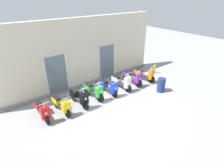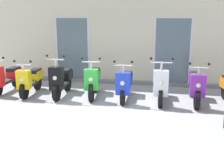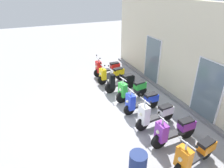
{
  "view_description": "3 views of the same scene",
  "coord_description": "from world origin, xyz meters",
  "px_view_note": "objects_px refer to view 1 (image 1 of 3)",
  "views": [
    {
      "loc": [
        -4.91,
        -5.97,
        5.31
      ],
      "look_at": [
        0.45,
        0.95,
        0.79
      ],
      "focal_mm": 28.57,
      "sensor_mm": 36.0,
      "label": 1
    },
    {
      "loc": [
        1.64,
        -6.41,
        2.38
      ],
      "look_at": [
        0.14,
        1.0,
        0.51
      ],
      "focal_mm": 45.04,
      "sensor_mm": 36.0,
      "label": 2
    },
    {
      "loc": [
        6.11,
        -2.38,
        4.59
      ],
      "look_at": [
        -0.72,
        0.55,
        0.83
      ],
      "focal_mm": 31.72,
      "sensor_mm": 36.0,
      "label": 3
    }
  ],
  "objects_px": {
    "scooter_white": "(122,82)",
    "scooter_orange": "(145,74)",
    "curb_bollard": "(155,69)",
    "scooter_yellow": "(61,105)",
    "scooter_blue": "(109,87)",
    "scooter_red": "(42,110)",
    "scooter_black": "(79,97)",
    "scooter_green": "(94,91)",
    "scooter_purple": "(133,78)",
    "trash_bin": "(161,85)"
  },
  "relations": [
    {
      "from": "scooter_purple",
      "to": "trash_bin",
      "type": "relative_size",
      "value": 1.94
    },
    {
      "from": "scooter_blue",
      "to": "scooter_black",
      "type": "bearing_deg",
      "value": -179.06
    },
    {
      "from": "scooter_yellow",
      "to": "scooter_white",
      "type": "distance_m",
      "value": 3.88
    },
    {
      "from": "scooter_red",
      "to": "scooter_black",
      "type": "distance_m",
      "value": 1.89
    },
    {
      "from": "scooter_red",
      "to": "scooter_green",
      "type": "distance_m",
      "value": 2.83
    },
    {
      "from": "scooter_green",
      "to": "scooter_purple",
      "type": "distance_m",
      "value": 2.9
    },
    {
      "from": "scooter_orange",
      "to": "curb_bollard",
      "type": "relative_size",
      "value": 2.32
    },
    {
      "from": "scooter_red",
      "to": "scooter_purple",
      "type": "relative_size",
      "value": 0.96
    },
    {
      "from": "scooter_black",
      "to": "trash_bin",
      "type": "distance_m",
      "value": 4.83
    },
    {
      "from": "scooter_black",
      "to": "scooter_white",
      "type": "relative_size",
      "value": 0.98
    },
    {
      "from": "scooter_black",
      "to": "scooter_white",
      "type": "height_order",
      "value": "scooter_white"
    },
    {
      "from": "scooter_red",
      "to": "curb_bollard",
      "type": "bearing_deg",
      "value": 1.8
    },
    {
      "from": "scooter_red",
      "to": "scooter_black",
      "type": "xyz_separation_m",
      "value": [
        1.89,
        -0.11,
        0.03
      ]
    },
    {
      "from": "scooter_purple",
      "to": "trash_bin",
      "type": "height_order",
      "value": "scooter_purple"
    },
    {
      "from": "scooter_black",
      "to": "scooter_white",
      "type": "distance_m",
      "value": 2.88
    },
    {
      "from": "scooter_red",
      "to": "curb_bollard",
      "type": "height_order",
      "value": "scooter_red"
    },
    {
      "from": "scooter_blue",
      "to": "trash_bin",
      "type": "distance_m",
      "value": 3.12
    },
    {
      "from": "scooter_blue",
      "to": "scooter_purple",
      "type": "xyz_separation_m",
      "value": [
        1.94,
        0.04,
        0.01
      ]
    },
    {
      "from": "scooter_purple",
      "to": "scooter_black",
      "type": "bearing_deg",
      "value": -178.92
    },
    {
      "from": "curb_bollard",
      "to": "scooter_red",
      "type": "bearing_deg",
      "value": -178.2
    },
    {
      "from": "trash_bin",
      "to": "curb_bollard",
      "type": "distance_m",
      "value": 2.69
    },
    {
      "from": "scooter_black",
      "to": "trash_bin",
      "type": "relative_size",
      "value": 1.87
    },
    {
      "from": "trash_bin",
      "to": "scooter_white",
      "type": "bearing_deg",
      "value": 135.42
    },
    {
      "from": "scooter_black",
      "to": "scooter_orange",
      "type": "relative_size",
      "value": 0.98
    },
    {
      "from": "scooter_green",
      "to": "scooter_purple",
      "type": "height_order",
      "value": "scooter_green"
    },
    {
      "from": "scooter_green",
      "to": "scooter_orange",
      "type": "xyz_separation_m",
      "value": [
        3.9,
        -0.16,
        -0.02
      ]
    },
    {
      "from": "scooter_green",
      "to": "scooter_blue",
      "type": "height_order",
      "value": "scooter_green"
    },
    {
      "from": "trash_bin",
      "to": "scooter_purple",
      "type": "bearing_deg",
      "value": 112.24
    },
    {
      "from": "scooter_black",
      "to": "scooter_white",
      "type": "xyz_separation_m",
      "value": [
        2.88,
        0.0,
        0.0
      ]
    },
    {
      "from": "scooter_blue",
      "to": "scooter_purple",
      "type": "distance_m",
      "value": 1.94
    },
    {
      "from": "scooter_black",
      "to": "scooter_orange",
      "type": "xyz_separation_m",
      "value": [
        4.84,
        -0.03,
        -0.02
      ]
    },
    {
      "from": "scooter_yellow",
      "to": "scooter_blue",
      "type": "bearing_deg",
      "value": 0.81
    },
    {
      "from": "scooter_orange",
      "to": "scooter_black",
      "type": "bearing_deg",
      "value": 179.64
    },
    {
      "from": "scooter_green",
      "to": "scooter_blue",
      "type": "xyz_separation_m",
      "value": [
        0.96,
        -0.1,
        -0.02
      ]
    },
    {
      "from": "scooter_white",
      "to": "curb_bollard",
      "type": "xyz_separation_m",
      "value": [
        3.46,
        0.36,
        -0.14
      ]
    },
    {
      "from": "scooter_black",
      "to": "scooter_green",
      "type": "height_order",
      "value": "scooter_black"
    },
    {
      "from": "trash_bin",
      "to": "scooter_orange",
      "type": "bearing_deg",
      "value": 79.61
    },
    {
      "from": "scooter_blue",
      "to": "scooter_white",
      "type": "xyz_separation_m",
      "value": [
        0.98,
        -0.03,
        0.02
      ]
    },
    {
      "from": "scooter_red",
      "to": "scooter_blue",
      "type": "relative_size",
      "value": 1.01
    },
    {
      "from": "scooter_purple",
      "to": "trash_bin",
      "type": "xyz_separation_m",
      "value": [
        0.7,
        -1.71,
        -0.05
      ]
    },
    {
      "from": "scooter_yellow",
      "to": "trash_bin",
      "type": "height_order",
      "value": "scooter_yellow"
    },
    {
      "from": "scooter_red",
      "to": "scooter_orange",
      "type": "bearing_deg",
      "value": -1.2
    },
    {
      "from": "scooter_orange",
      "to": "scooter_green",
      "type": "bearing_deg",
      "value": 177.67
    },
    {
      "from": "scooter_red",
      "to": "scooter_green",
      "type": "xyz_separation_m",
      "value": [
        2.83,
        0.02,
        0.03
      ]
    },
    {
      "from": "scooter_white",
      "to": "scooter_purple",
      "type": "xyz_separation_m",
      "value": [
        0.96,
        0.07,
        -0.01
      ]
    },
    {
      "from": "scooter_white",
      "to": "scooter_orange",
      "type": "relative_size",
      "value": 1.0
    },
    {
      "from": "scooter_yellow",
      "to": "scooter_white",
      "type": "bearing_deg",
      "value": 0.2
    },
    {
      "from": "curb_bollard",
      "to": "scooter_orange",
      "type": "bearing_deg",
      "value": -165.09
    },
    {
      "from": "scooter_black",
      "to": "scooter_green",
      "type": "relative_size",
      "value": 1.0
    },
    {
      "from": "scooter_yellow",
      "to": "scooter_orange",
      "type": "height_order",
      "value": "scooter_orange"
    }
  ]
}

